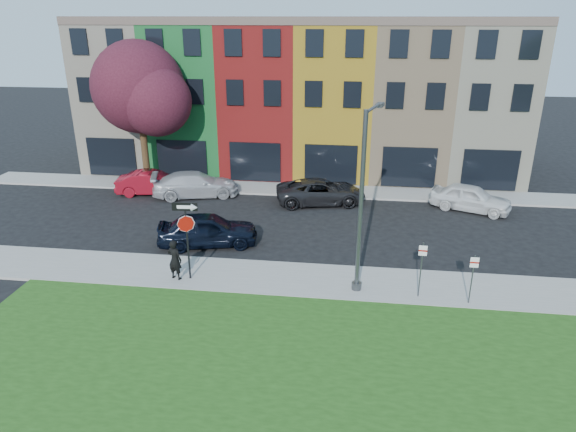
# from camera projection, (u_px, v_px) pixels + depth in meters

# --- Properties ---
(ground) EXTENTS (120.00, 120.00, 0.00)m
(ground) POSITION_uv_depth(u_px,v_px,m) (307.00, 321.00, 19.05)
(ground) COLOR black
(ground) RESTS_ON ground
(sidewalk_near) EXTENTS (40.00, 3.00, 0.12)m
(sidewalk_near) POSITION_uv_depth(u_px,v_px,m) (361.00, 284.00, 21.56)
(sidewalk_near) COLOR gray
(sidewalk_near) RESTS_ON ground
(sidewalk_far) EXTENTS (40.00, 2.40, 0.12)m
(sidewalk_far) POSITION_uv_depth(u_px,v_px,m) (283.00, 189.00, 33.23)
(sidewalk_far) COLOR gray
(sidewalk_far) RESTS_ON ground
(rowhouse_block) EXTENTS (30.00, 10.12, 10.00)m
(rowhouse_block) POSITION_uv_depth(u_px,v_px,m) (301.00, 98.00, 37.07)
(rowhouse_block) COLOR #BFB49E
(rowhouse_block) RESTS_ON ground
(stop_sign) EXTENTS (1.05, 0.12, 3.42)m
(stop_sign) POSITION_uv_depth(u_px,v_px,m) (186.00, 226.00, 21.00)
(stop_sign) COLOR black
(stop_sign) RESTS_ON sidewalk_near
(man) EXTENTS (0.88, 0.78, 1.77)m
(man) POSITION_uv_depth(u_px,v_px,m) (175.00, 260.00, 21.54)
(man) COLOR black
(man) RESTS_ON sidewalk_near
(sedan_near) EXTENTS (4.13, 5.69, 1.64)m
(sedan_near) POSITION_uv_depth(u_px,v_px,m) (208.00, 229.00, 25.05)
(sedan_near) COLOR black
(sedan_near) RESTS_ON ground
(parked_car_red) EXTENTS (3.08, 5.01, 1.47)m
(parked_car_red) POSITION_uv_depth(u_px,v_px,m) (153.00, 183.00, 32.26)
(parked_car_red) COLOR maroon
(parked_car_red) RESTS_ON ground
(parked_car_silver) EXTENTS (5.03, 6.44, 1.53)m
(parked_car_silver) POSITION_uv_depth(u_px,v_px,m) (196.00, 184.00, 31.88)
(parked_car_silver) COLOR #AFB0B4
(parked_car_silver) RESTS_ON ground
(parked_car_dark) EXTENTS (4.70, 6.34, 1.47)m
(parked_car_dark) POSITION_uv_depth(u_px,v_px,m) (321.00, 192.00, 30.66)
(parked_car_dark) COLOR black
(parked_car_dark) RESTS_ON ground
(parked_car_white) EXTENTS (4.90, 5.73, 1.53)m
(parked_car_white) POSITION_uv_depth(u_px,v_px,m) (471.00, 198.00, 29.54)
(parked_car_white) COLOR silver
(parked_car_white) RESTS_ON ground
(street_lamp) EXTENTS (0.97, 2.52, 7.32)m
(street_lamp) POSITION_uv_depth(u_px,v_px,m) (362.00, 203.00, 19.86)
(street_lamp) COLOR #484A4E
(street_lamp) RESTS_ON sidewalk_near
(parking_sign_a) EXTENTS (0.32, 0.09, 2.35)m
(parking_sign_a) POSITION_uv_depth(u_px,v_px,m) (421.00, 264.00, 19.95)
(parking_sign_a) COLOR #484A4E
(parking_sign_a) RESTS_ON sidewalk_near
(parking_sign_b) EXTENTS (0.32, 0.08, 2.05)m
(parking_sign_b) POSITION_uv_depth(u_px,v_px,m) (473.00, 273.00, 19.55)
(parking_sign_b) COLOR #484A4E
(parking_sign_b) RESTS_ON sidewalk_near
(tree_purple) EXTENTS (6.85, 5.99, 9.15)m
(tree_purple) POSITION_uv_depth(u_px,v_px,m) (141.00, 89.00, 31.93)
(tree_purple) COLOR black
(tree_purple) RESTS_ON sidewalk_far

